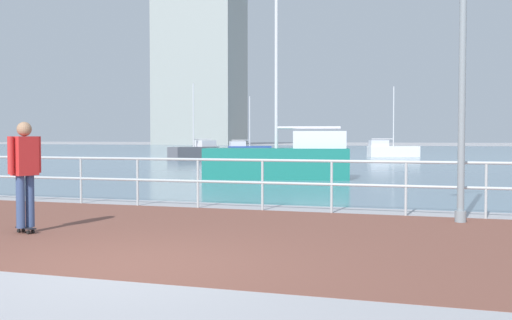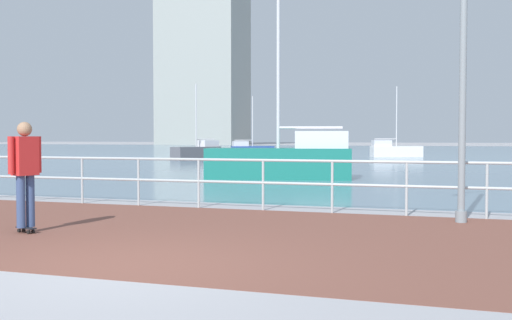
% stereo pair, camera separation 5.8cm
% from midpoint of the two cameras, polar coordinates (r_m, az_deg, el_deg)
% --- Properties ---
extents(ground, '(220.00, 220.00, 0.00)m').
position_cam_midpoint_polar(ground, '(46.15, 13.42, 0.31)').
color(ground, '#9E9EA3').
extents(brick_paving, '(28.00, 6.14, 0.01)m').
position_cam_midpoint_polar(brick_paving, '(9.33, -4.76, -6.90)').
color(brick_paving, brown).
rests_on(brick_paving, ground).
extents(harbor_water, '(180.00, 88.00, 0.00)m').
position_cam_midpoint_polar(harbor_water, '(56.70, 14.24, 0.65)').
color(harbor_water, slate).
rests_on(harbor_water, ground).
extents(waterfront_railing, '(25.25, 0.06, 1.03)m').
position_cam_midpoint_polar(waterfront_railing, '(12.13, 0.81, -1.40)').
color(waterfront_railing, '#B2BCC1').
rests_on(waterfront_railing, ground).
extents(lamppost, '(0.81, 0.37, 5.07)m').
position_cam_midpoint_polar(lamppost, '(11.03, 18.17, 9.01)').
color(lamppost, gray).
rests_on(lamppost, ground).
extents(skateboarder, '(0.41, 0.55, 1.70)m').
position_cam_midpoint_polar(skateboarder, '(9.89, -20.75, -0.57)').
color(skateboarder, black).
rests_on(skateboarder, ground).
extents(sailboat_navy, '(3.83, 2.44, 5.16)m').
position_cam_midpoint_polar(sailboat_navy, '(45.62, 12.94, 0.91)').
color(sailboat_navy, white).
rests_on(sailboat_navy, ground).
extents(sailboat_red, '(3.39, 2.67, 4.72)m').
position_cam_midpoint_polar(sailboat_red, '(48.62, -0.43, 0.99)').
color(sailboat_red, '#284799').
rests_on(sailboat_red, ground).
extents(sailboat_yellow, '(5.23, 2.59, 7.05)m').
position_cam_midpoint_polar(sailboat_yellow, '(21.23, 2.67, 0.03)').
color(sailboat_yellow, '#197266').
rests_on(sailboat_yellow, ground).
extents(sailboat_gray, '(2.68, 3.76, 5.13)m').
position_cam_midpoint_polar(sailboat_gray, '(42.09, -5.46, 0.85)').
color(sailboat_gray, '#595960').
rests_on(sailboat_gray, ground).
extents(tower_concrete, '(15.21, 11.10, 40.56)m').
position_cam_midpoint_polar(tower_concrete, '(116.34, -4.97, 11.08)').
color(tower_concrete, '#939993').
rests_on(tower_concrete, ground).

